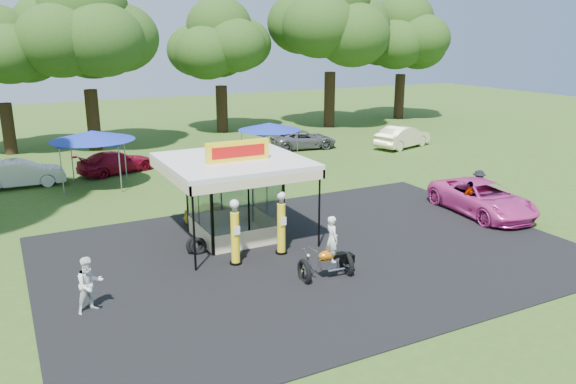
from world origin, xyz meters
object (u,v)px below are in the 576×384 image
(gas_pump_right, at_px, (281,224))
(motorcycle, at_px, (330,253))
(spectator_west, at_px, (90,285))
(tent_east, at_px, (269,127))
(gas_station_kiosk, at_px, (234,197))
(a_frame_sign, at_px, (501,212))
(gas_pump_left, at_px, (235,234))
(pink_sedan, at_px, (482,198))
(bg_car_a, at_px, (21,174))
(bg_car_e, at_px, (403,137))
(tent_west, at_px, (92,136))
(spectator_east_b, at_px, (470,199))
(bg_car_d, at_px, (304,140))
(kiosk_car, at_px, (216,212))
(bg_car_b, at_px, (116,162))
(spectator_east_a, at_px, (478,187))

(gas_pump_right, relative_size, motorcycle, 1.08)
(spectator_west, distance_m, tent_east, 20.41)
(gas_station_kiosk, xyz_separation_m, a_frame_sign, (11.47, -3.55, -1.32))
(gas_pump_left, bearing_deg, gas_pump_right, 4.48)
(pink_sedan, relative_size, bg_car_a, 1.23)
(spectator_west, bearing_deg, pink_sedan, -12.58)
(bg_car_e, bearing_deg, tent_west, 75.67)
(gas_station_kiosk, height_order, spectator_east_b, gas_station_kiosk)
(pink_sedan, bearing_deg, motorcycle, -158.45)
(bg_car_d, bearing_deg, kiosk_car, 146.85)
(bg_car_a, distance_m, bg_car_d, 19.30)
(a_frame_sign, xyz_separation_m, pink_sedan, (0.08, 1.21, 0.32))
(gas_pump_left, relative_size, gas_pump_right, 1.00)
(kiosk_car, bearing_deg, motorcycle, -169.10)
(spectator_east_b, xyz_separation_m, bg_car_d, (0.88, 17.54, -0.16))
(spectator_west, height_order, tent_east, tent_east)
(gas_pump_left, distance_m, tent_west, 14.09)
(bg_car_a, xyz_separation_m, tent_west, (3.70, -1.91, 2.10))
(spectator_west, bearing_deg, bg_car_e, 15.34)
(spectator_west, height_order, bg_car_b, spectator_west)
(a_frame_sign, distance_m, spectator_east_b, 1.49)
(pink_sedan, bearing_deg, spectator_east_b, 178.72)
(gas_pump_right, xyz_separation_m, bg_car_d, (10.80, 17.77, -0.53))
(gas_station_kiosk, distance_m, bg_car_b, 14.11)
(pink_sedan, bearing_deg, bg_car_a, 146.88)
(spectator_west, bearing_deg, motorcycle, -26.68)
(gas_station_kiosk, xyz_separation_m, spectator_east_a, (12.60, -1.04, -0.92))
(bg_car_d, height_order, tent_east, tent_east)
(gas_pump_right, xyz_separation_m, bg_car_a, (-8.36, 15.48, -0.45))
(gas_station_kiosk, distance_m, a_frame_sign, 12.08)
(tent_west, bearing_deg, gas_pump_left, -78.86)
(bg_car_b, xyz_separation_m, bg_car_e, (20.62, -1.66, 0.14))
(motorcycle, bearing_deg, tent_west, 111.44)
(bg_car_a, relative_size, bg_car_d, 0.95)
(gas_pump_left, relative_size, tent_east, 0.63)
(gas_station_kiosk, relative_size, spectator_west, 3.04)
(spectator_west, height_order, bg_car_e, spectator_west)
(gas_pump_left, bearing_deg, gas_station_kiosk, 68.45)
(gas_pump_right, xyz_separation_m, bg_car_e, (17.56, 14.72, -0.39))
(gas_pump_right, xyz_separation_m, a_frame_sign, (10.55, -1.07, -0.74))
(bg_car_d, xyz_separation_m, tent_east, (-4.69, -3.94, 1.85))
(a_frame_sign, xyz_separation_m, bg_car_d, (0.25, 18.84, 0.21))
(motorcycle, bearing_deg, gas_pump_right, 104.50)
(gas_pump_left, height_order, spectator_west, gas_pump_left)
(pink_sedan, distance_m, bg_car_d, 17.63)
(bg_car_b, distance_m, bg_car_e, 20.69)
(motorcycle, relative_size, tent_east, 0.58)
(bg_car_d, bearing_deg, bg_car_e, -105.61)
(gas_pump_left, relative_size, bg_car_e, 0.50)
(gas_pump_right, bearing_deg, bg_car_d, 58.72)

